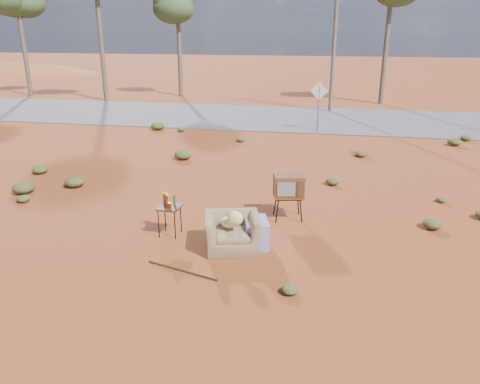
# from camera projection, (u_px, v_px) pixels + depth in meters

# --- Properties ---
(ground) EXTENTS (140.00, 140.00, 0.00)m
(ground) POSITION_uv_depth(u_px,v_px,m) (226.00, 246.00, 10.00)
(ground) COLOR #923C1D
(ground) RESTS_ON ground
(highway) EXTENTS (140.00, 7.00, 0.04)m
(highway) POSITION_uv_depth(u_px,v_px,m) (290.00, 118.00, 23.88)
(highway) COLOR #565659
(highway) RESTS_ON ground
(dirt_mound) EXTENTS (26.00, 18.00, 2.00)m
(dirt_mound) POSITION_uv_depth(u_px,v_px,m) (7.00, 74.00, 46.82)
(dirt_mound) COLOR #A05126
(dirt_mound) RESTS_ON ground
(armchair) EXTENTS (1.45, 1.16, 0.99)m
(armchair) POSITION_uv_depth(u_px,v_px,m) (237.00, 228.00, 9.78)
(armchair) COLOR olive
(armchair) RESTS_ON ground
(tv_unit) EXTENTS (0.80, 0.70, 1.12)m
(tv_unit) POSITION_uv_depth(u_px,v_px,m) (289.00, 186.00, 11.15)
(tv_unit) COLOR black
(tv_unit) RESTS_ON ground
(side_table) EXTENTS (0.50, 0.50, 0.97)m
(side_table) POSITION_uv_depth(u_px,v_px,m) (168.00, 205.00, 10.33)
(side_table) COLOR #3D2616
(side_table) RESTS_ON ground
(rusty_bar) EXTENTS (1.51, 0.50, 0.04)m
(rusty_bar) POSITION_uv_depth(u_px,v_px,m) (182.00, 270.00, 8.96)
(rusty_bar) COLOR #522816
(rusty_bar) RESTS_ON ground
(road_sign) EXTENTS (0.78, 0.06, 2.19)m
(road_sign) POSITION_uv_depth(u_px,v_px,m) (319.00, 98.00, 20.34)
(road_sign) COLOR brown
(road_sign) RESTS_ON ground
(eucalyptus_far_left) EXTENTS (3.20, 3.20, 7.10)m
(eucalyptus_far_left) POSITION_uv_depth(u_px,v_px,m) (17.00, 2.00, 29.74)
(eucalyptus_far_left) COLOR brown
(eucalyptus_far_left) RESTS_ON ground
(eucalyptus_near_left) EXTENTS (3.20, 3.20, 6.60)m
(eucalyptus_near_left) POSITION_uv_depth(u_px,v_px,m) (178.00, 10.00, 29.97)
(eucalyptus_near_left) COLOR brown
(eucalyptus_near_left) RESTS_ON ground
(utility_pole_center) EXTENTS (1.40, 0.20, 8.00)m
(utility_pole_center) POSITION_uv_depth(u_px,v_px,m) (335.00, 32.00, 24.46)
(utility_pole_center) COLOR brown
(utility_pole_center) RESTS_ON ground
(scrub_patch) EXTENTS (17.49, 8.07, 0.33)m
(scrub_patch) POSITION_uv_depth(u_px,v_px,m) (231.00, 176.00, 14.18)
(scrub_patch) COLOR #455324
(scrub_patch) RESTS_ON ground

